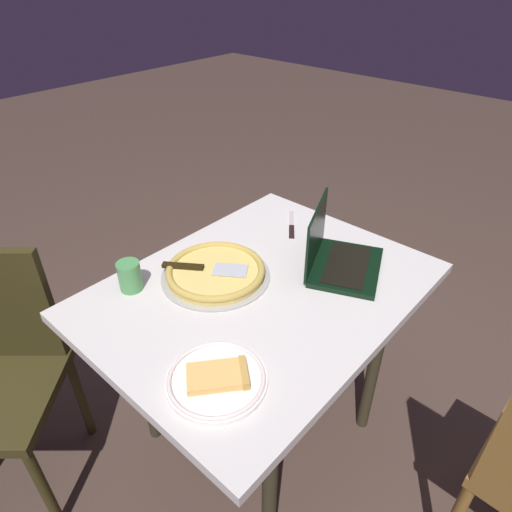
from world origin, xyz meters
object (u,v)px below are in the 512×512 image
(laptop, at_px, (337,256))
(pizza_tray, at_px, (215,272))
(pizza_plate, at_px, (217,379))
(drink_cup, at_px, (130,276))
(table_knife, at_px, (292,227))
(dining_table, at_px, (261,306))

(laptop, bearing_deg, pizza_tray, 139.28)
(pizza_plate, bearing_deg, drink_cup, 80.32)
(pizza_tray, xyz_separation_m, table_knife, (0.43, 0.01, -0.02))
(dining_table, bearing_deg, pizza_tray, 111.56)
(dining_table, distance_m, pizza_tray, 0.19)
(pizza_tray, height_order, table_knife, pizza_tray)
(dining_table, distance_m, pizza_plate, 0.42)
(table_knife, relative_size, drink_cup, 1.76)
(laptop, xyz_separation_m, pizza_tray, (-0.31, 0.27, -0.03))
(pizza_tray, distance_m, drink_cup, 0.28)
(dining_table, xyz_separation_m, pizza_plate, (-0.37, -0.18, 0.09))
(laptop, distance_m, pizza_tray, 0.42)
(dining_table, xyz_separation_m, laptop, (0.26, -0.12, 0.13))
(table_knife, distance_m, drink_cup, 0.67)
(dining_table, height_order, pizza_tray, pizza_tray)
(pizza_plate, height_order, drink_cup, drink_cup)
(dining_table, relative_size, laptop, 3.04)
(pizza_tray, bearing_deg, table_knife, 1.13)
(drink_cup, bearing_deg, pizza_plate, -99.68)
(laptop, xyz_separation_m, pizza_plate, (-0.62, -0.06, -0.03))
(table_knife, bearing_deg, pizza_tray, -178.87)
(table_knife, height_order, drink_cup, drink_cup)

